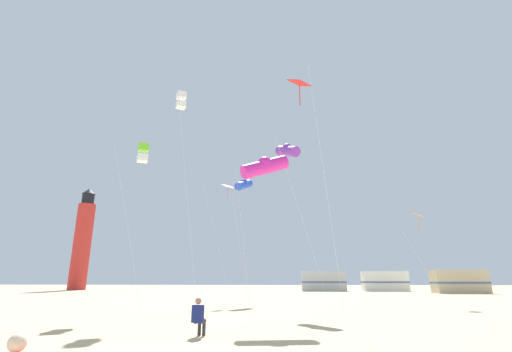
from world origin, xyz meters
The scene contains 13 objects.
kite_flyer_standing centered at (0.11, 5.45, 0.61)m, with size 0.40×0.54×1.16m.
kite_tube_magenta centered at (1.96, 10.38, 7.09)m, with size 2.79×2.40×7.79m.
kite_tube_violet centered at (3.16, 16.26, 10.02)m, with size 3.17×3.55×10.72m.
kite_tube_blue centered at (-0.63, 23.53, 9.65)m, with size 1.79×2.59×10.35m.
kite_diamond_scarlet centered at (3.79, 8.73, 10.21)m, with size 2.13×2.13×10.90m.
kite_diamond_rainbow centered at (-1.86, 22.16, 8.79)m, with size 2.70×2.53×9.38m.
kite_box_lime centered at (-5.75, 13.68, 9.18)m, with size 2.44×1.63×9.77m.
kite_box_white centered at (-4.06, 15.28, 13.52)m, with size 2.08×2.08×14.14m.
kite_diamond_orange centered at (12.49, 20.27, 6.02)m, with size 2.55×2.55×6.44m.
lighthouse_distant centered at (-30.90, 51.29, 7.84)m, with size 2.80×2.80×16.80m.
rv_van_silver centered at (8.30, 49.13, 1.39)m, with size 6.49×2.47×2.80m.
rv_van_white centered at (17.21, 49.56, 1.39)m, with size 6.50×2.51×2.80m.
rv_van_tan centered at (24.45, 42.14, 1.39)m, with size 6.58×2.77×2.80m.
Camera 1 is at (2.91, -6.48, 1.74)m, focal length 25.15 mm.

